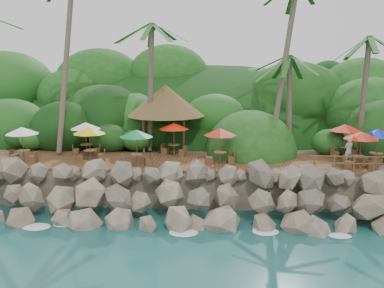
{
  "coord_description": "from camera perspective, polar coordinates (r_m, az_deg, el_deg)",
  "views": [
    {
      "loc": [
        1.79,
        -20.56,
        8.53
      ],
      "look_at": [
        0.0,
        6.0,
        3.4
      ],
      "focal_mm": 40.15,
      "sensor_mm": 36.0,
      "label": 1
    }
  ],
  "objects": [
    {
      "name": "land_base",
      "position": [
        37.36,
        1.03,
        -0.64
      ],
      "size": [
        32.0,
        25.2,
        2.1
      ],
      "primitive_type": "cube",
      "color": "gray",
      "rests_on": "ground"
    },
    {
      "name": "terrace",
      "position": [
        27.36,
        0.0,
        -2.47
      ],
      "size": [
        26.0,
        5.0,
        0.2
      ],
      "primitive_type": "cube",
      "color": "brown",
      "rests_on": "land_base"
    },
    {
      "name": "ground",
      "position": [
        22.33,
        -1.05,
        -11.55
      ],
      "size": [
        140.0,
        140.0,
        0.0
      ],
      "primitive_type": "plane",
      "color": "#19514F",
      "rests_on": "ground"
    },
    {
      "name": "foam_line",
      "position": [
        22.6,
        -0.99,
        -11.19
      ],
      "size": [
        25.2,
        0.8,
        0.06
      ],
      "color": "white",
      "rests_on": "ground"
    },
    {
      "name": "palapa",
      "position": [
        30.83,
        -3.5,
        5.79
      ],
      "size": [
        5.59,
        5.59,
        4.6
      ],
      "color": "brown",
      "rests_on": "ground"
    },
    {
      "name": "seawall",
      "position": [
        23.8,
        -0.65,
        -7.16
      ],
      "size": [
        29.0,
        4.0,
        2.3
      ],
      "primitive_type": null,
      "color": "gray",
      "rests_on": "ground"
    },
    {
      "name": "jungle_foliage",
      "position": [
        36.61,
        0.95,
        -2.56
      ],
      "size": [
        44.0,
        16.0,
        12.0
      ],
      "primitive_type": null,
      "color": "#143811",
      "rests_on": "ground"
    },
    {
      "name": "palms",
      "position": [
        29.42,
        -0.83,
        16.9
      ],
      "size": [
        32.3,
        6.59,
        13.34
      ],
      "color": "brown",
      "rests_on": "ground"
    },
    {
      "name": "jungle_hill",
      "position": [
        44.91,
        1.5,
        -0.04
      ],
      "size": [
        44.8,
        28.0,
        15.4
      ],
      "primitive_type": "ellipsoid",
      "color": "#143811",
      "rests_on": "ground"
    },
    {
      "name": "waiter",
      "position": [
        28.45,
        20.1,
        -0.79
      ],
      "size": [
        0.67,
        0.55,
        1.58
      ],
      "primitive_type": "imported",
      "rotation": [
        0.0,
        0.0,
        3.49
      ],
      "color": "white",
      "rests_on": "terrace"
    },
    {
      "name": "railing",
      "position": [
        26.52,
        24.15,
        -2.31
      ],
      "size": [
        8.3,
        0.1,
        1.0
      ],
      "color": "brown",
      "rests_on": "terrace"
    },
    {
      "name": "dining_clusters",
      "position": [
        26.85,
        0.98,
        1.52
      ],
      "size": [
        23.87,
        5.22,
        2.23
      ],
      "color": "brown",
      "rests_on": "terrace"
    }
  ]
}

